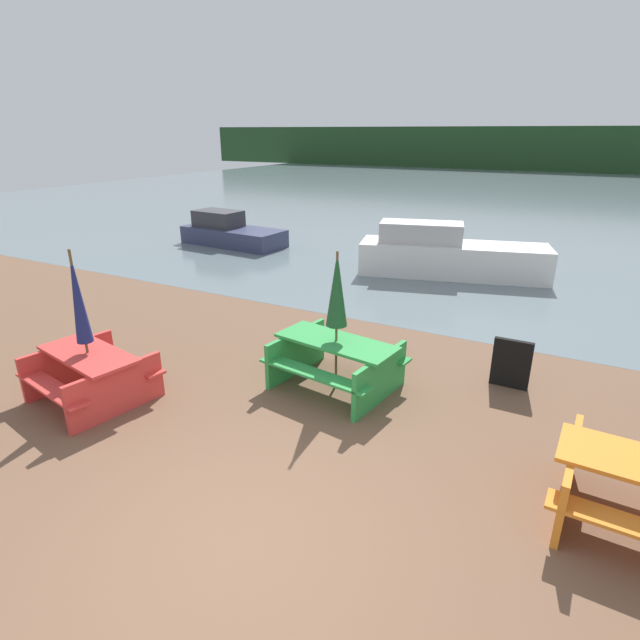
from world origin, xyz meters
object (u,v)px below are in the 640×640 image
umbrella_navy (78,298)px  boat_second (230,232)px  umbrella_darkgreen (337,290)px  boat (447,255)px  signboard (511,364)px  picnic_table_red (91,371)px  picnic_table_green (336,359)px

umbrella_navy → boat_second: size_ratio=0.60×
umbrella_darkgreen → boat: size_ratio=0.42×
boat → umbrella_darkgreen: bearing=-103.3°
umbrella_navy → signboard: (5.16, 3.16, -1.14)m
picnic_table_red → signboard: signboard is taller
picnic_table_green → umbrella_darkgreen: 1.06m
picnic_table_red → picnic_table_green: (2.88, 1.95, 0.02)m
umbrella_navy → boat: (2.72, 8.87, -0.98)m
picnic_table_red → boat_second: size_ratio=0.50×
boat_second → umbrella_darkgreen: bearing=-39.9°
boat_second → signboard: (9.85, -6.09, -0.03)m
picnic_table_green → boat: 6.92m
picnic_table_green → umbrella_navy: (-2.88, -1.95, 1.06)m
umbrella_darkgreen → signboard: (2.29, 1.21, -1.14)m
picnic_table_red → boat_second: bearing=116.9°
umbrella_darkgreen → boat_second: bearing=136.0°
picnic_table_red → picnic_table_green: size_ratio=0.91×
picnic_table_red → boat: (2.72, 8.87, 0.10)m
umbrella_navy → boat_second: umbrella_navy is taller
picnic_table_green → boat: boat is taller
boat → boat_second: 7.42m
umbrella_navy → umbrella_darkgreen: size_ratio=1.05×
umbrella_navy → boat_second: bearing=116.9°
boat → signboard: bearing=-81.4°
picnic_table_red → umbrella_darkgreen: size_ratio=0.87×
umbrella_navy → boat_second: (-4.69, 9.25, -1.11)m
boat → signboard: size_ratio=6.63×
picnic_table_green → boat_second: size_ratio=0.54×
picnic_table_red → boat: boat is taller
picnic_table_red → umbrella_darkgreen: umbrella_darkgreen is taller
umbrella_navy → boat: size_ratio=0.44×
boat → signboard: 6.21m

